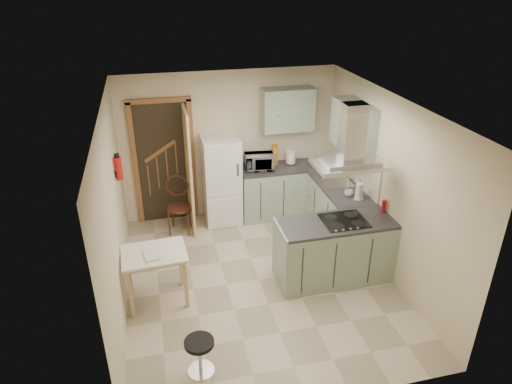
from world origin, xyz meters
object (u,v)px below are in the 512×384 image
object	(u,v)px
extractor_hood	(350,164)
fridge	(222,180)
microwave	(259,162)
peninsula	(334,250)
bentwood_chair	(179,208)
stool	(200,356)
drop_leaf_table	(157,277)

from	to	relation	value
extractor_hood	fridge	bearing A→B (deg)	123.79
fridge	microwave	size ratio (longest dim) A/B	3.16
peninsula	extractor_hood	xyz separation A→B (m)	(0.10, 0.00, 1.27)
peninsula	bentwood_chair	size ratio (longest dim) A/B	1.79
bentwood_chair	stool	distance (m)	3.01
drop_leaf_table	bentwood_chair	bearing A→B (deg)	72.47
microwave	fridge	bearing A→B (deg)	-175.41
fridge	microwave	xyz separation A→B (m)	(0.64, -0.02, 0.28)
drop_leaf_table	bentwood_chair	world-z (taller)	bentwood_chair
fridge	stool	size ratio (longest dim) A/B	3.49
extractor_hood	drop_leaf_table	bearing A→B (deg)	178.48
drop_leaf_table	microwave	size ratio (longest dim) A/B	1.68
fridge	microwave	world-z (taller)	fridge
drop_leaf_table	microwave	world-z (taller)	microwave
stool	microwave	distance (m)	3.60
peninsula	bentwood_chair	world-z (taller)	peninsula
drop_leaf_table	microwave	distance (m)	2.71
drop_leaf_table	bentwood_chair	xyz separation A→B (m)	(0.44, 1.70, 0.06)
bentwood_chair	fridge	bearing A→B (deg)	29.89
peninsula	bentwood_chair	distance (m)	2.64
drop_leaf_table	stool	distance (m)	1.37
microwave	peninsula	bearing A→B (deg)	-67.48
fridge	drop_leaf_table	distance (m)	2.28
stool	extractor_hood	bearing A→B (deg)	30.26
drop_leaf_table	stool	size ratio (longest dim) A/B	1.85
bentwood_chair	drop_leaf_table	bearing A→B (deg)	-90.64
bentwood_chair	microwave	world-z (taller)	microwave
peninsula	drop_leaf_table	size ratio (longest dim) A/B	1.95
stool	microwave	bearing A→B (deg)	65.76
fridge	extractor_hood	xyz separation A→B (m)	(1.32, -1.98, 0.97)
peninsula	stool	xyz separation A→B (m)	(-2.02, -1.24, -0.24)
extractor_hood	bentwood_chair	distance (m)	3.01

